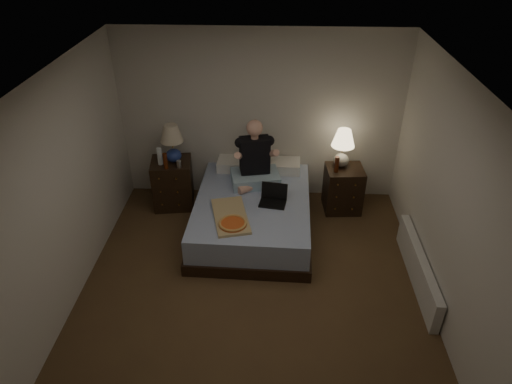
{
  "coord_description": "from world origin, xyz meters",
  "views": [
    {
      "loc": [
        0.21,
        -3.77,
        3.83
      ],
      "look_at": [
        0.0,
        0.9,
        0.85
      ],
      "focal_mm": 32.0,
      "sensor_mm": 36.0,
      "label": 1
    }
  ],
  "objects_px": {
    "beer_bottle_left": "(165,161)",
    "radiator": "(418,268)",
    "soda_can": "(179,164)",
    "person": "(255,154)",
    "nightstand_right": "(343,189)",
    "beer_bottle_right": "(337,164)",
    "laptop": "(273,196)",
    "water_bottle": "(160,156)",
    "bed": "(253,214)",
    "lamp_left": "(172,144)",
    "lamp_right": "(342,148)",
    "pizza_box": "(233,224)",
    "nightstand_left": "(173,183)"
  },
  "relations": [
    {
      "from": "bed",
      "to": "lamp_right",
      "type": "relative_size",
      "value": 3.57
    },
    {
      "from": "lamp_right",
      "to": "radiator",
      "type": "xyz_separation_m",
      "value": [
        0.78,
        -1.58,
        -0.75
      ]
    },
    {
      "from": "soda_can",
      "to": "person",
      "type": "relative_size",
      "value": 0.11
    },
    {
      "from": "lamp_left",
      "to": "beer_bottle_left",
      "type": "relative_size",
      "value": 2.43
    },
    {
      "from": "beer_bottle_right",
      "to": "radiator",
      "type": "height_order",
      "value": "beer_bottle_right"
    },
    {
      "from": "beer_bottle_left",
      "to": "pizza_box",
      "type": "relative_size",
      "value": 0.3
    },
    {
      "from": "laptop",
      "to": "radiator",
      "type": "relative_size",
      "value": 0.21
    },
    {
      "from": "bed",
      "to": "radiator",
      "type": "height_order",
      "value": "bed"
    },
    {
      "from": "beer_bottle_left",
      "to": "person",
      "type": "distance_m",
      "value": 1.24
    },
    {
      "from": "lamp_right",
      "to": "laptop",
      "type": "xyz_separation_m",
      "value": [
        -0.95,
        -0.75,
        -0.33
      ]
    },
    {
      "from": "lamp_right",
      "to": "radiator",
      "type": "distance_m",
      "value": 1.92
    },
    {
      "from": "water_bottle",
      "to": "radiator",
      "type": "distance_m",
      "value": 3.66
    },
    {
      "from": "lamp_left",
      "to": "pizza_box",
      "type": "distance_m",
      "value": 1.59
    },
    {
      "from": "water_bottle",
      "to": "beer_bottle_left",
      "type": "xyz_separation_m",
      "value": [
        0.1,
        -0.11,
        -0.01
      ]
    },
    {
      "from": "bed",
      "to": "water_bottle",
      "type": "distance_m",
      "value": 1.52
    },
    {
      "from": "lamp_right",
      "to": "laptop",
      "type": "bearing_deg",
      "value": -141.56
    },
    {
      "from": "bed",
      "to": "nightstand_right",
      "type": "bearing_deg",
      "value": 25.3
    },
    {
      "from": "nightstand_left",
      "to": "nightstand_right",
      "type": "height_order",
      "value": "nightstand_left"
    },
    {
      "from": "beer_bottle_right",
      "to": "person",
      "type": "height_order",
      "value": "person"
    },
    {
      "from": "beer_bottle_right",
      "to": "person",
      "type": "distance_m",
      "value": 1.14
    },
    {
      "from": "lamp_right",
      "to": "soda_can",
      "type": "height_order",
      "value": "lamp_right"
    },
    {
      "from": "lamp_left",
      "to": "soda_can",
      "type": "bearing_deg",
      "value": -58.4
    },
    {
      "from": "beer_bottle_right",
      "to": "pizza_box",
      "type": "bearing_deg",
      "value": -140.58
    },
    {
      "from": "bed",
      "to": "soda_can",
      "type": "bearing_deg",
      "value": 160.82
    },
    {
      "from": "laptop",
      "to": "water_bottle",
      "type": "bearing_deg",
      "value": 168.8
    },
    {
      "from": "water_bottle",
      "to": "radiator",
      "type": "relative_size",
      "value": 0.16
    },
    {
      "from": "water_bottle",
      "to": "person",
      "type": "xyz_separation_m",
      "value": [
        1.33,
        -0.08,
        0.12
      ]
    },
    {
      "from": "nightstand_right",
      "to": "beer_bottle_right",
      "type": "xyz_separation_m",
      "value": [
        -0.14,
        -0.09,
        0.45
      ]
    },
    {
      "from": "bed",
      "to": "nightstand_left",
      "type": "bearing_deg",
      "value": 156.89
    },
    {
      "from": "lamp_right",
      "to": "laptop",
      "type": "distance_m",
      "value": 1.25
    },
    {
      "from": "soda_can",
      "to": "pizza_box",
      "type": "bearing_deg",
      "value": -51.27
    },
    {
      "from": "beer_bottle_left",
      "to": "person",
      "type": "xyz_separation_m",
      "value": [
        1.23,
        0.03,
        0.13
      ]
    },
    {
      "from": "nightstand_right",
      "to": "water_bottle",
      "type": "relative_size",
      "value": 2.68
    },
    {
      "from": "nightstand_left",
      "to": "beer_bottle_left",
      "type": "relative_size",
      "value": 3.15
    },
    {
      "from": "beer_bottle_left",
      "to": "radiator",
      "type": "distance_m",
      "value": 3.52
    },
    {
      "from": "soda_can",
      "to": "beer_bottle_right",
      "type": "relative_size",
      "value": 0.43
    },
    {
      "from": "bed",
      "to": "person",
      "type": "relative_size",
      "value": 2.15
    },
    {
      "from": "bed",
      "to": "nightstand_right",
      "type": "distance_m",
      "value": 1.39
    },
    {
      "from": "nightstand_right",
      "to": "beer_bottle_right",
      "type": "bearing_deg",
      "value": -152.66
    },
    {
      "from": "water_bottle",
      "to": "pizza_box",
      "type": "distance_m",
      "value": 1.6
    },
    {
      "from": "beer_bottle_left",
      "to": "radiator",
      "type": "relative_size",
      "value": 0.14
    },
    {
      "from": "nightstand_right",
      "to": "lamp_left",
      "type": "xyz_separation_m",
      "value": [
        -2.42,
        0.01,
        0.67
      ]
    },
    {
      "from": "lamp_left",
      "to": "nightstand_right",
      "type": "bearing_deg",
      "value": -0.17
    },
    {
      "from": "soda_can",
      "to": "pizza_box",
      "type": "relative_size",
      "value": 0.13
    },
    {
      "from": "soda_can",
      "to": "water_bottle",
      "type": "bearing_deg",
      "value": 165.14
    },
    {
      "from": "lamp_left",
      "to": "person",
      "type": "height_order",
      "value": "person"
    },
    {
      "from": "bed",
      "to": "nightstand_left",
      "type": "distance_m",
      "value": 1.32
    },
    {
      "from": "soda_can",
      "to": "laptop",
      "type": "xyz_separation_m",
      "value": [
        1.31,
        -0.52,
        -0.15
      ]
    },
    {
      "from": "nightstand_right",
      "to": "beer_bottle_left",
      "type": "xyz_separation_m",
      "value": [
        -2.49,
        -0.2,
        0.5
      ]
    },
    {
      "from": "nightstand_right",
      "to": "water_bottle",
      "type": "xyz_separation_m",
      "value": [
        -2.59,
        -0.08,
        0.51
      ]
    }
  ]
}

